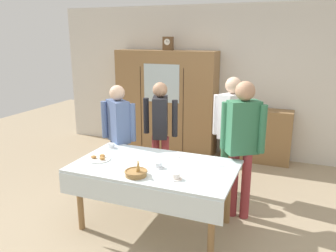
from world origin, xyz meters
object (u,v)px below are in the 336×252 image
at_px(tea_cup_front_edge, 158,165).
at_px(tea_cup_center, 176,176).
at_px(spoon_back_edge, 221,166).
at_px(pastry_plate, 99,158).
at_px(person_by_cabinet, 242,137).
at_px(person_near_right_end, 119,129).
at_px(person_behind_table_left, 160,125).
at_px(tea_cup_far_right, 111,146).
at_px(spoon_far_left, 206,163).
at_px(bookshelf_low, 256,135).
at_px(book_stack, 258,108).
at_px(spoon_mid_left, 177,157).
at_px(mantel_clock, 168,43).
at_px(dining_table, 154,174).
at_px(bread_basket, 136,173).
at_px(wall_cabinet, 166,102).
at_px(person_behind_table_right, 232,124).

xyz_separation_m(tea_cup_front_edge, tea_cup_center, (0.28, -0.21, 0.00)).
bearing_deg(spoon_back_edge, pastry_plate, -166.98).
bearing_deg(person_by_cabinet, person_near_right_end, 178.10).
distance_m(spoon_back_edge, person_behind_table_left, 1.35).
relative_size(tea_cup_far_right, spoon_far_left, 1.09).
bearing_deg(tea_cup_center, person_near_right_end, 142.42).
xyz_separation_m(bookshelf_low, pastry_plate, (-1.46, -2.70, 0.31)).
relative_size(person_near_right_end, person_behind_table_left, 0.99).
height_order(book_stack, pastry_plate, book_stack).
relative_size(pastry_plate, spoon_mid_left, 2.35).
distance_m(spoon_mid_left, spoon_far_left, 0.38).
relative_size(book_stack, person_by_cabinet, 0.12).
xyz_separation_m(bookshelf_low, person_near_right_end, (-1.61, -1.97, 0.46)).
bearing_deg(book_stack, tea_cup_front_edge, -105.03).
bearing_deg(pastry_plate, book_stack, 61.52).
relative_size(tea_cup_front_edge, spoon_mid_left, 1.09).
bearing_deg(spoon_far_left, pastry_plate, -164.38).
xyz_separation_m(mantel_clock, book_stack, (1.65, 0.05, -1.06)).
height_order(tea_cup_center, person_near_right_end, person_near_right_end).
distance_m(dining_table, spoon_far_left, 0.60).
bearing_deg(book_stack, person_behind_table_left, -126.26).
relative_size(bread_basket, person_behind_table_left, 0.16).
relative_size(dining_table, wall_cabinet, 0.95).
distance_m(tea_cup_front_edge, spoon_mid_left, 0.39).
distance_m(dining_table, person_near_right_end, 1.09).
bearing_deg(tea_cup_front_edge, person_by_cabinet, 39.15).
xyz_separation_m(tea_cup_center, person_behind_table_right, (0.26, 1.46, 0.21)).
bearing_deg(spoon_far_left, spoon_back_edge, -4.78).
height_order(person_behind_table_right, person_near_right_end, person_behind_table_right).
relative_size(dining_table, tea_cup_center, 13.93).
xyz_separation_m(mantel_clock, person_near_right_end, (0.04, -1.92, -1.10)).
bearing_deg(person_behind_table_left, pastry_plate, -105.22).
bearing_deg(person_behind_table_right, person_by_cabinet, -67.80).
xyz_separation_m(bread_basket, spoon_back_edge, (0.76, 0.58, -0.03)).
xyz_separation_m(tea_cup_center, person_behind_table_left, (-0.73, 1.30, 0.14)).
distance_m(wall_cabinet, mantel_clock, 1.07).
relative_size(tea_cup_far_right, spoon_back_edge, 1.09).
bearing_deg(tea_cup_front_edge, person_behind_table_right, 66.55).
bearing_deg(spoon_back_edge, person_behind_table_right, 95.36).
height_order(wall_cabinet, bookshelf_low, wall_cabinet).
bearing_deg(person_by_cabinet, book_stack, 92.06).
height_order(bread_basket, spoon_mid_left, bread_basket).
distance_m(tea_cup_center, spoon_back_edge, 0.61).
xyz_separation_m(dining_table, person_near_right_end, (-0.82, 0.67, 0.26)).
bearing_deg(spoon_back_edge, bread_basket, -142.71).
bearing_deg(mantel_clock, pastry_plate, -85.95).
height_order(person_behind_table_right, person_by_cabinet, person_by_cabinet).
height_order(dining_table, spoon_back_edge, spoon_back_edge).
xyz_separation_m(wall_cabinet, tea_cup_center, (1.26, -2.83, -0.16)).
relative_size(bread_basket, person_behind_table_right, 0.15).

